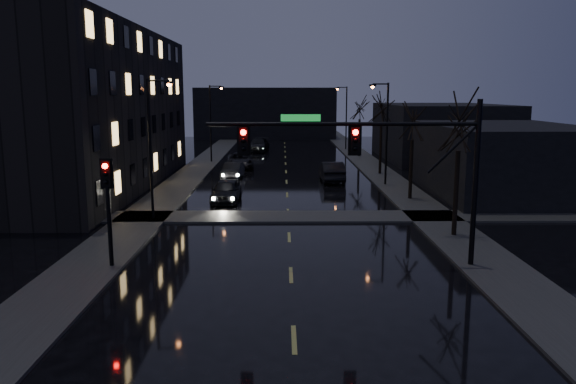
{
  "coord_description": "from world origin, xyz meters",
  "views": [
    {
      "loc": [
        -0.34,
        -13.67,
        7.25
      ],
      "look_at": [
        -0.11,
        9.13,
        3.2
      ],
      "focal_mm": 35.0,
      "sensor_mm": 36.0,
      "label": 1
    }
  ],
  "objects_px": {
    "oncoming_car_b": "(233,171)",
    "lead_car": "(332,171)",
    "oncoming_car_a": "(226,191)",
    "oncoming_car_c": "(240,160)",
    "oncoming_car_d": "(258,145)"
  },
  "relations": [
    {
      "from": "oncoming_car_d",
      "to": "lead_car",
      "type": "distance_m",
      "value": 24.97
    },
    {
      "from": "oncoming_car_a",
      "to": "oncoming_car_d",
      "type": "relative_size",
      "value": 0.81
    },
    {
      "from": "oncoming_car_b",
      "to": "lead_car",
      "type": "height_order",
      "value": "lead_car"
    },
    {
      "from": "oncoming_car_a",
      "to": "lead_car",
      "type": "xyz_separation_m",
      "value": [
        7.84,
        8.83,
        0.06
      ]
    },
    {
      "from": "oncoming_car_b",
      "to": "lead_car",
      "type": "relative_size",
      "value": 0.84
    },
    {
      "from": "oncoming_car_d",
      "to": "lead_car",
      "type": "relative_size",
      "value": 1.11
    },
    {
      "from": "oncoming_car_c",
      "to": "lead_car",
      "type": "bearing_deg",
      "value": -50.57
    },
    {
      "from": "oncoming_car_c",
      "to": "oncoming_car_a",
      "type": "bearing_deg",
      "value": -93.56
    },
    {
      "from": "lead_car",
      "to": "oncoming_car_b",
      "type": "bearing_deg",
      "value": -11.69
    },
    {
      "from": "oncoming_car_a",
      "to": "lead_car",
      "type": "bearing_deg",
      "value": 49.74
    },
    {
      "from": "oncoming_car_c",
      "to": "oncoming_car_d",
      "type": "distance_m",
      "value": 15.55
    },
    {
      "from": "oncoming_car_b",
      "to": "oncoming_car_d",
      "type": "xyz_separation_m",
      "value": [
        1.25,
        22.51,
        0.12
      ]
    },
    {
      "from": "oncoming_car_d",
      "to": "oncoming_car_b",
      "type": "bearing_deg",
      "value": -87.06
    },
    {
      "from": "oncoming_car_a",
      "to": "oncoming_car_d",
      "type": "distance_m",
      "value": 32.79
    },
    {
      "from": "oncoming_car_c",
      "to": "oncoming_car_d",
      "type": "xyz_separation_m",
      "value": [
        1.11,
        15.52,
        0.06
      ]
    }
  ]
}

